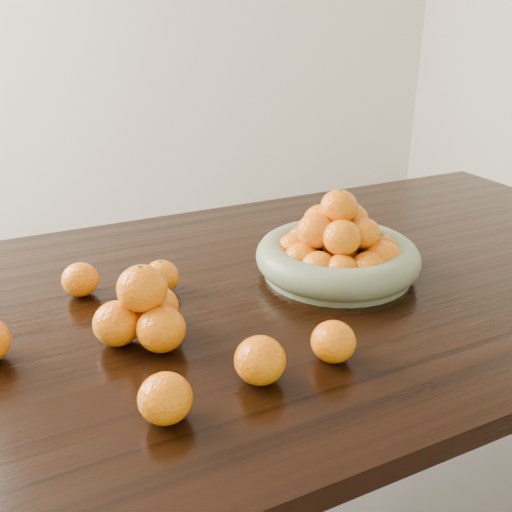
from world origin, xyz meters
name	(u,v)px	position (x,y,z in m)	size (l,w,h in m)	color
dining_table	(270,324)	(0.00, 0.00, 0.66)	(2.00, 1.00, 0.75)	black
fruit_bowl	(338,251)	(0.15, -0.01, 0.80)	(0.34, 0.34, 0.18)	#6D7A59
orange_pyramid	(144,311)	(-0.28, -0.09, 0.80)	(0.15, 0.16, 0.13)	orange
loose_orange_0	(161,276)	(-0.20, 0.07, 0.78)	(0.07, 0.07, 0.06)	orange
loose_orange_1	(165,398)	(-0.31, -0.30, 0.78)	(0.07, 0.07, 0.07)	orange
loose_orange_2	(333,342)	(-0.03, -0.28, 0.78)	(0.07, 0.07, 0.07)	orange
loose_orange_3	(80,280)	(-0.35, 0.12, 0.78)	(0.07, 0.07, 0.07)	orange
loose_orange_4	(260,360)	(-0.16, -0.28, 0.79)	(0.08, 0.08, 0.07)	orange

